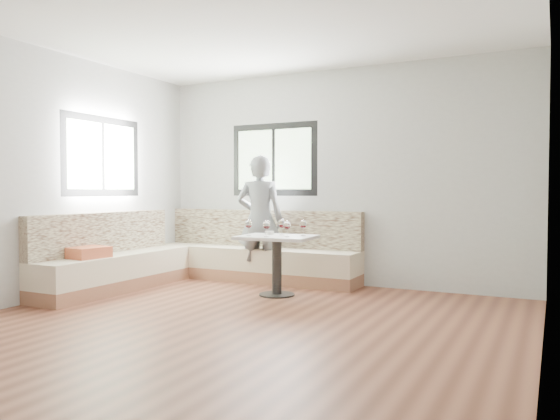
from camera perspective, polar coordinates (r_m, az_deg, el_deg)
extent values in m
cube|color=brown|center=(5.06, -4.69, -11.90)|extent=(5.00, 5.00, 0.01)
cube|color=white|center=(5.16, -4.79, 19.85)|extent=(5.00, 5.00, 0.01)
cube|color=#B7B7B2|center=(7.17, 5.80, 3.46)|extent=(5.00, 0.01, 2.80)
cube|color=#B7B7B2|center=(6.58, -23.66, 3.43)|extent=(0.01, 5.00, 2.80)
cube|color=#B7B7B2|center=(4.19, 25.89, 4.31)|extent=(0.01, 5.00, 2.80)
cube|color=black|center=(7.54, -0.64, 5.30)|extent=(1.30, 0.02, 1.00)
cube|color=black|center=(7.19, -18.07, 5.36)|extent=(0.02, 1.30, 1.00)
cube|color=#936147|center=(7.45, -2.62, -6.78)|extent=(2.90, 0.55, 0.16)
cube|color=beige|center=(7.42, -2.62, -5.06)|extent=(2.90, 0.55, 0.29)
cube|color=beige|center=(7.56, -1.86, -1.92)|extent=(2.90, 0.14, 0.50)
cube|color=#936147|center=(7.03, -16.82, -7.39)|extent=(0.55, 2.25, 0.16)
cube|color=beige|center=(7.00, -16.84, -5.58)|extent=(0.55, 2.25, 0.29)
cube|color=beige|center=(7.10, -18.07, -2.27)|extent=(0.14, 2.25, 0.50)
cube|color=#DC5A40|center=(6.66, -19.60, -4.17)|extent=(0.47, 0.47, 0.13)
cylinder|color=black|center=(6.43, -0.33, -8.83)|extent=(0.41, 0.41, 0.02)
cylinder|color=black|center=(6.37, -0.33, -6.00)|extent=(0.11, 0.11, 0.66)
cube|color=silver|center=(6.33, -0.33, -2.87)|extent=(0.90, 0.73, 0.04)
imported|color=slate|center=(7.18, -2.12, -0.99)|extent=(0.71, 0.57, 1.68)
cylinder|color=white|center=(6.49, -1.10, -2.40)|extent=(0.11, 0.11, 0.04)
sphere|color=black|center=(6.49, -0.93, -2.29)|extent=(0.02, 0.02, 0.02)
sphere|color=black|center=(6.51, -1.17, -2.29)|extent=(0.02, 0.02, 0.02)
sphere|color=black|center=(6.48, -1.15, -2.30)|extent=(0.02, 0.02, 0.02)
cylinder|color=white|center=(6.34, -3.29, -2.68)|extent=(0.06, 0.06, 0.01)
cylinder|color=white|center=(6.33, -3.29, -2.28)|extent=(0.01, 0.01, 0.08)
ellipsoid|color=white|center=(6.33, -3.29, -1.45)|extent=(0.08, 0.08, 0.10)
cylinder|color=#4B080C|center=(6.33, -3.29, -1.68)|extent=(0.06, 0.06, 0.02)
cylinder|color=white|center=(6.16, -1.41, -2.81)|extent=(0.06, 0.06, 0.01)
cylinder|color=white|center=(6.16, -1.41, -2.40)|extent=(0.01, 0.01, 0.08)
ellipsoid|color=white|center=(6.15, -1.41, -1.55)|extent=(0.08, 0.08, 0.10)
cylinder|color=#4B080C|center=(6.15, -1.41, -1.78)|extent=(0.06, 0.06, 0.02)
cylinder|color=white|center=(6.14, 0.74, -2.83)|extent=(0.06, 0.06, 0.01)
cylinder|color=white|center=(6.13, 0.74, -2.42)|extent=(0.01, 0.01, 0.08)
ellipsoid|color=white|center=(6.13, 0.74, -1.56)|extent=(0.08, 0.08, 0.10)
cylinder|color=#4B080C|center=(6.13, 0.74, -1.80)|extent=(0.06, 0.06, 0.02)
cylinder|color=white|center=(6.41, 0.19, -2.62)|extent=(0.06, 0.06, 0.01)
cylinder|color=white|center=(6.41, 0.19, -2.23)|extent=(0.01, 0.01, 0.08)
ellipsoid|color=white|center=(6.40, 0.19, -1.41)|extent=(0.08, 0.08, 0.10)
cylinder|color=#4B080C|center=(6.40, 0.19, -1.63)|extent=(0.06, 0.06, 0.02)
cylinder|color=white|center=(6.30, 2.42, -2.70)|extent=(0.06, 0.06, 0.01)
cylinder|color=white|center=(6.30, 2.42, -2.31)|extent=(0.01, 0.01, 0.08)
ellipsoid|color=white|center=(6.29, 2.42, -1.47)|extent=(0.08, 0.08, 0.10)
cylinder|color=#4B080C|center=(6.29, 2.42, -1.70)|extent=(0.06, 0.06, 0.02)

